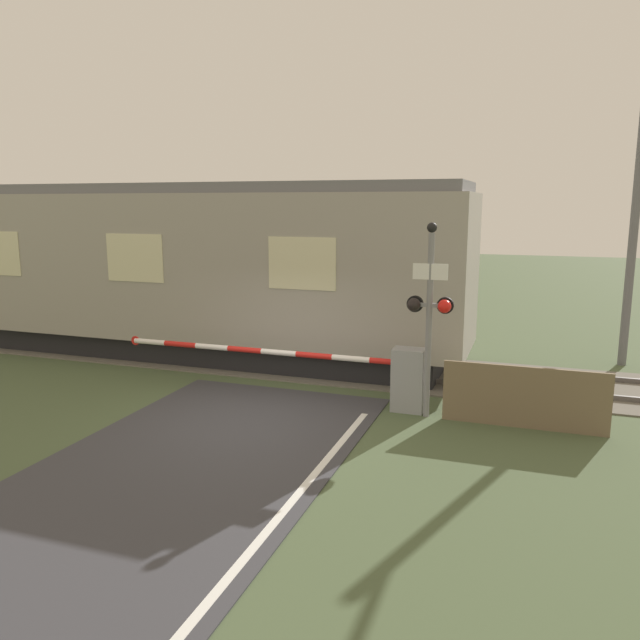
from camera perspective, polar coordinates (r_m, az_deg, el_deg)
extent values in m
plane|color=#475638|center=(11.47, -6.65, -9.13)|extent=(80.00, 80.00, 0.00)
cube|color=#666056|center=(15.11, 0.15, -4.13)|extent=(36.00, 3.20, 0.03)
cube|color=#595451|center=(14.44, -0.78, -4.57)|extent=(36.00, 0.08, 0.10)
cube|color=#595451|center=(15.76, 1.00, -3.27)|extent=(36.00, 0.08, 0.10)
cube|color=black|center=(16.81, -13.27, -1.90)|extent=(13.99, 2.47, 0.60)
cube|color=#9E998E|center=(16.50, -13.58, 5.05)|extent=(15.21, 2.91, 3.49)
cube|color=slate|center=(16.43, -13.86, 11.53)|extent=(14.91, 2.68, 0.24)
cube|color=beige|center=(13.28, -1.68, 5.19)|extent=(1.52, 0.02, 1.12)
cube|color=beige|center=(15.27, -16.59, 5.46)|extent=(1.52, 0.02, 1.12)
cube|color=gray|center=(11.88, 8.09, -5.44)|extent=(0.60, 0.44, 1.20)
cylinder|color=gray|center=(11.80, 8.14, -3.95)|extent=(0.16, 0.16, 0.18)
cylinder|color=red|center=(11.87, 6.35, -3.82)|extent=(0.75, 0.11, 0.11)
cylinder|color=white|center=(12.05, 2.84, -3.54)|extent=(0.75, 0.11, 0.11)
cylinder|color=red|center=(12.28, -0.54, -3.27)|extent=(0.75, 0.11, 0.11)
cylinder|color=white|center=(12.55, -3.79, -2.99)|extent=(0.75, 0.11, 0.11)
cylinder|color=red|center=(12.85, -6.89, -2.71)|extent=(0.75, 0.11, 0.11)
cylinder|color=white|center=(13.19, -9.84, -2.44)|extent=(0.75, 0.11, 0.11)
cylinder|color=red|center=(13.57, -12.63, -2.18)|extent=(0.75, 0.11, 0.11)
cylinder|color=white|center=(13.97, -15.26, -1.93)|extent=(0.75, 0.11, 0.11)
cylinder|color=red|center=(14.19, -16.52, -1.81)|extent=(0.20, 0.02, 0.20)
cylinder|color=gray|center=(11.36, 9.92, -0.65)|extent=(0.11, 0.11, 3.35)
cube|color=gray|center=(11.29, 9.98, 1.35)|extent=(0.66, 0.07, 0.07)
sphere|color=black|center=(11.29, 8.58, 1.39)|extent=(0.24, 0.24, 0.24)
sphere|color=red|center=(11.20, 11.31, 1.23)|extent=(0.24, 0.24, 0.24)
cylinder|color=black|center=(11.40, 8.68, 1.47)|extent=(0.30, 0.06, 0.30)
cylinder|color=black|center=(11.31, 11.39, 1.32)|extent=(0.30, 0.06, 0.30)
cube|color=white|center=(11.17, 10.05, 4.37)|extent=(0.62, 0.02, 0.28)
sphere|color=black|center=(11.16, 10.21, 8.32)|extent=(0.18, 0.18, 0.18)
cylinder|color=slate|center=(16.44, 26.76, 7.34)|extent=(0.20, 0.20, 6.49)
cube|color=#726047|center=(11.45, 18.18, -6.74)|extent=(2.79, 0.06, 1.10)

